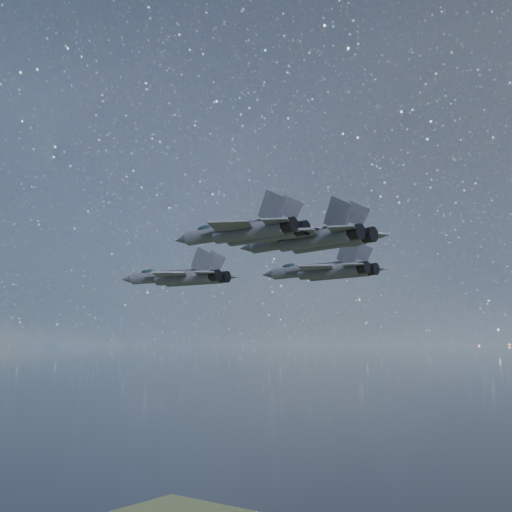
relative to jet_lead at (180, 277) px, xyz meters
The scene contains 4 objects.
jet_lead is the anchor object (origin of this frame).
jet_left 18.96m from the jet_lead, 33.45° to the left, with size 18.85×13.24×4.76m.
jet_right 25.86m from the jet_lead, 33.13° to the right, with size 16.35×11.58×4.15m.
jet_slot 27.55m from the jet_lead, 20.18° to the right, with size 17.12×11.86×4.30m.
Camera 1 is at (41.01, -54.47, 146.64)m, focal length 42.00 mm.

